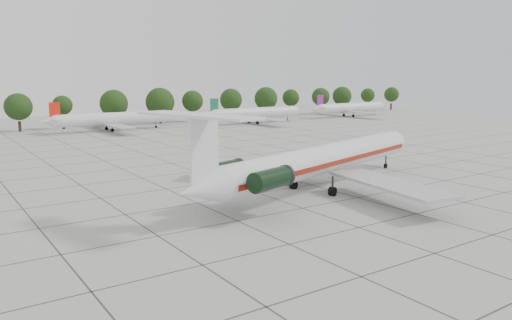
% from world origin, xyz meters
% --- Properties ---
extents(ground, '(260.00, 260.00, 0.00)m').
position_xyz_m(ground, '(0.00, 0.00, 0.00)').
color(ground, '#A4A49D').
rests_on(ground, ground).
extents(apron_joints, '(170.00, 170.00, 0.02)m').
position_xyz_m(apron_joints, '(0.00, 15.00, 0.01)').
color(apron_joints, '#383838').
rests_on(apron_joints, ground).
extents(main_airliner, '(43.56, 33.45, 10.39)m').
position_xyz_m(main_airliner, '(6.13, -2.96, 3.67)').
color(main_airliner, silver).
rests_on(main_airliner, ground).
extents(ground_crew, '(0.69, 0.66, 1.59)m').
position_xyz_m(ground_crew, '(14.58, 2.80, 0.80)').
color(ground_crew, '#C9920B').
rests_on(ground_crew, ground).
extents(bg_airliner_c, '(28.24, 27.20, 7.40)m').
position_xyz_m(bg_airliner_c, '(7.44, 74.16, 2.91)').
color(bg_airliner_c, silver).
rests_on(bg_airliner_c, ground).
extents(bg_airliner_d, '(28.24, 27.20, 7.40)m').
position_xyz_m(bg_airliner_d, '(46.95, 69.69, 2.91)').
color(bg_airliner_d, silver).
rests_on(bg_airliner_d, ground).
extents(bg_airliner_e, '(28.24, 27.20, 7.40)m').
position_xyz_m(bg_airliner_e, '(85.75, 71.33, 2.91)').
color(bg_airliner_e, silver).
rests_on(bg_airliner_e, ground).
extents(tree_line, '(249.86, 8.44, 10.22)m').
position_xyz_m(tree_line, '(-11.68, 85.00, 5.98)').
color(tree_line, '#332114').
rests_on(tree_line, ground).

